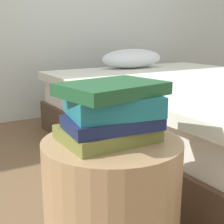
# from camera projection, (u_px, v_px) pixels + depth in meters

# --- Properties ---
(bed) EXTENTS (1.55, 2.02, 0.62)m
(bed) POSITION_uv_depth(u_px,v_px,m) (200.00, 113.00, 2.10)
(bed) COLOR #4C3828
(bed) RESTS_ON ground_plane
(side_table) EXTENTS (0.43, 0.43, 0.43)m
(side_table) POSITION_uv_depth(u_px,v_px,m) (112.00, 204.00, 1.01)
(side_table) COLOR tan
(side_table) RESTS_ON ground_plane
(book_olive) EXTENTS (0.27, 0.21, 0.04)m
(book_olive) POSITION_uv_depth(u_px,v_px,m) (107.00, 133.00, 0.96)
(book_olive) COLOR olive
(book_olive) RESTS_ON side_table
(book_navy) EXTENTS (0.28, 0.20, 0.04)m
(book_navy) POSITION_uv_depth(u_px,v_px,m) (112.00, 122.00, 0.93)
(book_navy) COLOR #19234C
(book_navy) RESTS_ON book_olive
(book_teal) EXTENTS (0.29, 0.25, 0.06)m
(book_teal) POSITION_uv_depth(u_px,v_px,m) (113.00, 105.00, 0.95)
(book_teal) COLOR #1E727F
(book_teal) RESTS_ON book_navy
(book_forest) EXTENTS (0.32, 0.25, 0.04)m
(book_forest) POSITION_uv_depth(u_px,v_px,m) (111.00, 89.00, 0.92)
(book_forest) COLOR #1E512D
(book_forest) RESTS_ON book_teal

